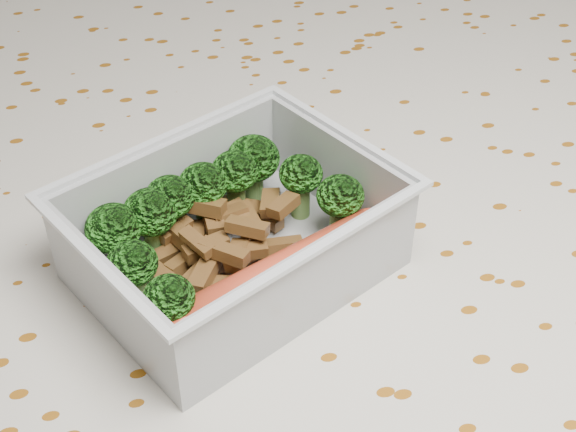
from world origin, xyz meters
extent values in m
cube|color=brown|center=(0.00, 0.00, 0.73)|extent=(1.40, 0.90, 0.04)
cube|color=beige|center=(0.00, 0.00, 0.75)|extent=(1.46, 0.96, 0.01)
cube|color=beige|center=(0.00, 0.48, 0.66)|extent=(1.46, 0.01, 0.18)
cube|color=silver|center=(-0.04, -0.01, 0.76)|extent=(0.20, 0.19, 0.00)
cube|color=silver|center=(-0.07, 0.04, 0.79)|extent=(0.15, 0.07, 0.05)
cube|color=silver|center=(-0.01, -0.07, 0.79)|extent=(0.15, 0.07, 0.05)
cube|color=silver|center=(0.03, 0.02, 0.79)|extent=(0.05, 0.11, 0.05)
cube|color=silver|center=(-0.11, -0.05, 0.79)|extent=(0.05, 0.11, 0.05)
cube|color=silver|center=(-0.07, 0.05, 0.82)|extent=(0.16, 0.08, 0.00)
cube|color=silver|center=(-0.01, -0.07, 0.82)|extent=(0.16, 0.08, 0.00)
cube|color=silver|center=(0.04, 0.02, 0.82)|extent=(0.06, 0.12, 0.00)
cube|color=silver|center=(-0.12, -0.05, 0.82)|extent=(0.06, 0.12, 0.00)
cylinder|color=#608C3F|center=(-0.11, 0.00, 0.77)|extent=(0.02, 0.02, 0.02)
ellipsoid|color=#2C911D|center=(-0.11, 0.00, 0.79)|extent=(0.03, 0.03, 0.03)
cylinder|color=#608C3F|center=(-0.08, 0.01, 0.77)|extent=(0.02, 0.02, 0.02)
ellipsoid|color=#2C911D|center=(-0.08, 0.01, 0.79)|extent=(0.03, 0.03, 0.03)
cylinder|color=#608C3F|center=(-0.07, 0.02, 0.77)|extent=(0.02, 0.02, 0.02)
ellipsoid|color=#2C911D|center=(-0.07, 0.02, 0.79)|extent=(0.03, 0.03, 0.03)
cylinder|color=#608C3F|center=(-0.05, 0.03, 0.77)|extent=(0.02, 0.02, 0.02)
ellipsoid|color=#2C911D|center=(-0.05, 0.03, 0.79)|extent=(0.03, 0.03, 0.03)
cylinder|color=#608C3F|center=(-0.03, 0.04, 0.77)|extent=(0.02, 0.02, 0.02)
ellipsoid|color=#2C911D|center=(-0.03, 0.04, 0.79)|extent=(0.03, 0.03, 0.03)
cylinder|color=#608C3F|center=(-0.01, 0.05, 0.77)|extent=(0.02, 0.02, 0.02)
ellipsoid|color=#2C911D|center=(-0.01, 0.05, 0.79)|extent=(0.03, 0.03, 0.03)
cylinder|color=#608C3F|center=(-0.10, -0.03, 0.77)|extent=(0.02, 0.02, 0.02)
ellipsoid|color=#2C911D|center=(-0.10, -0.03, 0.79)|extent=(0.03, 0.03, 0.02)
cylinder|color=#608C3F|center=(0.01, 0.02, 0.77)|extent=(0.02, 0.02, 0.02)
ellipsoid|color=#2C911D|center=(0.01, 0.02, 0.79)|extent=(0.03, 0.03, 0.02)
cylinder|color=#608C3F|center=(-0.08, -0.06, 0.77)|extent=(0.02, 0.02, 0.02)
ellipsoid|color=#2C911D|center=(-0.08, -0.06, 0.79)|extent=(0.03, 0.03, 0.02)
cylinder|color=#608C3F|center=(0.03, -0.01, 0.77)|extent=(0.02, 0.02, 0.02)
ellipsoid|color=#2C911D|center=(0.03, -0.01, 0.79)|extent=(0.03, 0.03, 0.02)
cube|color=brown|center=(-0.08, 0.00, 0.77)|extent=(0.03, 0.02, 0.01)
cube|color=brown|center=(-0.01, 0.02, 0.77)|extent=(0.02, 0.03, 0.01)
cube|color=brown|center=(-0.03, 0.03, 0.77)|extent=(0.03, 0.02, 0.01)
cube|color=brown|center=(-0.04, 0.02, 0.77)|extent=(0.03, 0.02, 0.01)
cube|color=brown|center=(-0.05, 0.02, 0.77)|extent=(0.03, 0.01, 0.01)
cube|color=brown|center=(-0.06, -0.02, 0.78)|extent=(0.02, 0.03, 0.01)
cube|color=brown|center=(-0.07, -0.03, 0.77)|extent=(0.02, 0.02, 0.01)
cube|color=brown|center=(-0.01, 0.02, 0.78)|extent=(0.02, 0.02, 0.01)
cube|color=brown|center=(-0.03, 0.03, 0.77)|extent=(0.02, 0.02, 0.01)
cube|color=brown|center=(-0.01, 0.00, 0.78)|extent=(0.02, 0.02, 0.01)
cube|color=brown|center=(-0.04, -0.02, 0.77)|extent=(0.03, 0.01, 0.01)
cube|color=brown|center=(-0.07, -0.01, 0.77)|extent=(0.03, 0.02, 0.01)
cube|color=brown|center=(-0.03, 0.00, 0.77)|extent=(0.01, 0.02, 0.01)
cube|color=brown|center=(-0.05, 0.01, 0.77)|extent=(0.01, 0.02, 0.01)
cube|color=brown|center=(-0.04, -0.02, 0.77)|extent=(0.03, 0.02, 0.01)
cube|color=brown|center=(-0.06, 0.01, 0.77)|extent=(0.01, 0.02, 0.01)
cube|color=brown|center=(-0.09, -0.02, 0.77)|extent=(0.02, 0.02, 0.01)
cube|color=brown|center=(-0.04, 0.01, 0.78)|extent=(0.02, 0.02, 0.01)
cube|color=brown|center=(-0.03, 0.00, 0.77)|extent=(0.02, 0.03, 0.01)
cube|color=brown|center=(-0.05, -0.03, 0.78)|extent=(0.03, 0.03, 0.01)
cube|color=brown|center=(-0.04, -0.02, 0.77)|extent=(0.02, 0.03, 0.01)
cube|color=brown|center=(-0.03, 0.01, 0.77)|extent=(0.01, 0.03, 0.01)
cube|color=brown|center=(-0.03, -0.01, 0.78)|extent=(0.03, 0.02, 0.01)
cube|color=brown|center=(-0.07, 0.01, 0.77)|extent=(0.02, 0.03, 0.01)
cube|color=brown|center=(-0.06, -0.03, 0.77)|extent=(0.03, 0.02, 0.01)
cube|color=brown|center=(-0.06, -0.03, 0.77)|extent=(0.03, 0.03, 0.01)
cube|color=brown|center=(-0.05, 0.02, 0.78)|extent=(0.03, 0.02, 0.01)
cube|color=brown|center=(-0.07, 0.01, 0.77)|extent=(0.02, 0.02, 0.01)
cube|color=brown|center=(-0.06, -0.01, 0.77)|extent=(0.03, 0.02, 0.01)
cube|color=brown|center=(-0.01, -0.01, 0.77)|extent=(0.03, 0.01, 0.01)
cylinder|color=#CD4125|center=(-0.02, -0.05, 0.78)|extent=(0.13, 0.07, 0.03)
sphere|color=#CD4125|center=(0.04, -0.02, 0.78)|extent=(0.03, 0.03, 0.03)
sphere|color=#CD4125|center=(-0.08, -0.07, 0.78)|extent=(0.03, 0.03, 0.03)
camera|label=1|loc=(-0.10, -0.35, 1.09)|focal=50.00mm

